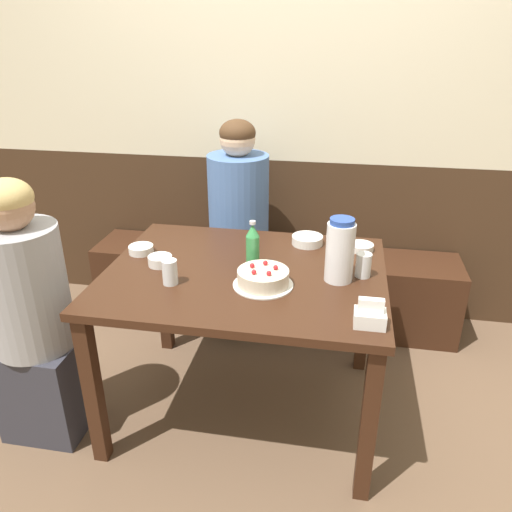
# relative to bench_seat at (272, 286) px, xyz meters

# --- Properties ---
(ground_plane) EXTENTS (12.00, 12.00, 0.00)m
(ground_plane) POSITION_rel_bench_seat_xyz_m (0.00, -0.83, -0.23)
(ground_plane) COLOR brown
(back_wall) EXTENTS (4.80, 0.04, 2.50)m
(back_wall) POSITION_rel_bench_seat_xyz_m (0.00, 0.22, 1.02)
(back_wall) COLOR #3D2819
(back_wall) RESTS_ON ground_plane
(bench_seat) EXTENTS (2.19, 0.38, 0.46)m
(bench_seat) POSITION_rel_bench_seat_xyz_m (0.00, 0.00, 0.00)
(bench_seat) COLOR #381E11
(bench_seat) RESTS_ON ground_plane
(dining_table) EXTENTS (1.19, 0.93, 0.74)m
(dining_table) POSITION_rel_bench_seat_xyz_m (0.00, -0.83, 0.42)
(dining_table) COLOR #381E11
(dining_table) RESTS_ON ground_plane
(birthday_cake) EXTENTS (0.24, 0.24, 0.09)m
(birthday_cake) POSITION_rel_bench_seat_xyz_m (0.10, -0.95, 0.54)
(birthday_cake) COLOR white
(birthday_cake) RESTS_ON dining_table
(water_pitcher) EXTENTS (0.12, 0.12, 0.27)m
(water_pitcher) POSITION_rel_bench_seat_xyz_m (0.39, -0.84, 0.64)
(water_pitcher) COLOR white
(water_pitcher) RESTS_ON dining_table
(soju_bottle) EXTENTS (0.06, 0.06, 0.21)m
(soju_bottle) POSITION_rel_bench_seat_xyz_m (0.02, -0.78, 0.61)
(soju_bottle) COLOR #388E4C
(soju_bottle) RESTS_ON dining_table
(napkin_holder) EXTENTS (0.11, 0.08, 0.11)m
(napkin_holder) POSITION_rel_bench_seat_xyz_m (0.51, -1.17, 0.55)
(napkin_holder) COLOR white
(napkin_holder) RESTS_ON dining_table
(bowl_soup_white) EXTENTS (0.11, 0.11, 0.03)m
(bowl_soup_white) POSITION_rel_bench_seat_xyz_m (0.49, -0.52, 0.52)
(bowl_soup_white) COLOR white
(bowl_soup_white) RESTS_ON dining_table
(bowl_rice_small) EXTENTS (0.10, 0.10, 0.04)m
(bowl_rice_small) POSITION_rel_bench_seat_xyz_m (-0.38, -0.84, 0.53)
(bowl_rice_small) COLOR white
(bowl_rice_small) RESTS_ON dining_table
(bowl_side_dish) EXTENTS (0.11, 0.11, 0.04)m
(bowl_side_dish) POSITION_rel_bench_seat_xyz_m (-0.51, -0.73, 0.53)
(bowl_side_dish) COLOR white
(bowl_side_dish) RESTS_ON dining_table
(bowl_sauce_shallow) EXTENTS (0.15, 0.15, 0.04)m
(bowl_sauce_shallow) POSITION_rel_bench_seat_xyz_m (0.24, -0.49, 0.53)
(bowl_sauce_shallow) COLOR white
(bowl_sauce_shallow) RESTS_ON dining_table
(glass_water_tall) EXTENTS (0.06, 0.06, 0.10)m
(glass_water_tall) POSITION_rel_bench_seat_xyz_m (0.49, -0.79, 0.56)
(glass_water_tall) COLOR silver
(glass_water_tall) RESTS_ON dining_table
(glass_tumbler_short) EXTENTS (0.06, 0.06, 0.10)m
(glass_tumbler_short) POSITION_rel_bench_seat_xyz_m (-0.27, -1.00, 0.56)
(glass_tumbler_short) COLOR silver
(glass_tumbler_short) RESTS_ON dining_table
(person_teal_shirt) EXTENTS (0.34, 0.34, 1.25)m
(person_teal_shirt) POSITION_rel_bench_seat_xyz_m (-0.18, -0.10, 0.38)
(person_teal_shirt) COLOR #33333D
(person_teal_shirt) RESTS_ON ground_plane
(person_pale_blue_shirt) EXTENTS (0.34, 0.33, 1.18)m
(person_pale_blue_shirt) POSITION_rel_bench_seat_xyz_m (-0.85, -1.11, 0.34)
(person_pale_blue_shirt) COLOR #33333D
(person_pale_blue_shirt) RESTS_ON ground_plane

